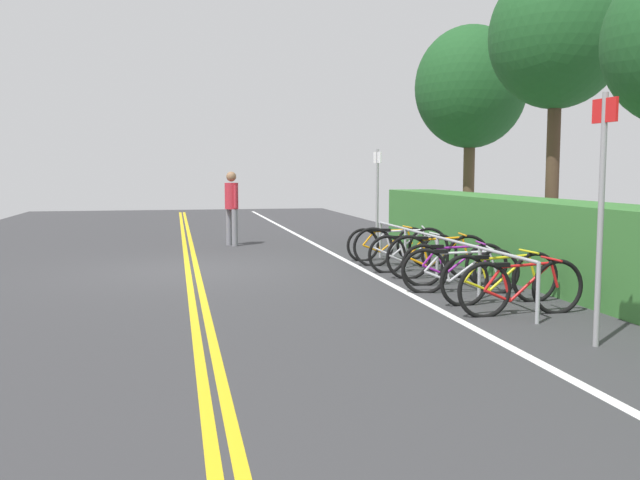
{
  "coord_description": "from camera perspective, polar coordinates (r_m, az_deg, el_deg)",
  "views": [
    {
      "loc": [
        12.7,
        -0.28,
        1.8
      ],
      "look_at": [
        2.07,
        1.92,
        0.72
      ],
      "focal_mm": 39.39,
      "sensor_mm": 36.0,
      "label": 1
    }
  ],
  "objects": [
    {
      "name": "sign_post_near",
      "position": [
        15.31,
        4.67,
        4.02
      ],
      "size": [
        0.36,
        0.08,
        2.25
      ],
      "color": "gray",
      "rests_on": "ground_plane"
    },
    {
      "name": "ground_plane",
      "position": [
        12.83,
        -10.33,
        -2.57
      ],
      "size": [
        39.78,
        13.13,
        0.05
      ],
      "primitive_type": "cube",
      "color": "#353538"
    },
    {
      "name": "bicycle_0",
      "position": [
        14.13,
        5.51,
        -0.31
      ],
      "size": [
        0.46,
        1.73,
        0.7
      ],
      "color": "black",
      "rests_on": "ground_plane"
    },
    {
      "name": "bike_rack",
      "position": [
        11.48,
        9.52,
        -0.52
      ],
      "size": [
        6.5,
        0.05,
        0.75
      ],
      "color": "#9EA0A5",
      "rests_on": "ground_plane"
    },
    {
      "name": "tree_mid",
      "position": [
        14.23,
        18.69,
        15.33
      ],
      "size": [
        2.5,
        2.5,
        5.63
      ],
      "color": "#473323",
      "rests_on": "ground_plane"
    },
    {
      "name": "centre_line_yellow_inner",
      "position": [
        12.83,
        -10.68,
        -2.46
      ],
      "size": [
        35.8,
        0.1,
        0.0
      ],
      "primitive_type": "cube",
      "color": "gold",
      "rests_on": "ground_plane"
    },
    {
      "name": "bicycle_6",
      "position": [
        9.78,
        14.42,
        -3.03
      ],
      "size": [
        0.46,
        1.79,
        0.74
      ],
      "color": "black",
      "rests_on": "ground_plane"
    },
    {
      "name": "centre_line_yellow_outer",
      "position": [
        12.83,
        -9.97,
        -2.44
      ],
      "size": [
        35.8,
        0.1,
        0.0
      ],
      "primitive_type": "cube",
      "color": "gold",
      "rests_on": "ground_plane"
    },
    {
      "name": "sign_post_far",
      "position": [
        7.59,
        21.9,
        3.23
      ],
      "size": [
        0.36,
        0.06,
        2.57
      ],
      "color": "gray",
      "rests_on": "ground_plane"
    },
    {
      "name": "tree_near_left",
      "position": [
        17.73,
        12.14,
        11.99
      ],
      "size": [
        2.69,
        2.69,
        5.27
      ],
      "color": "brown",
      "rests_on": "ground_plane"
    },
    {
      "name": "bicycle_4",
      "position": [
        11.19,
        10.87,
        -1.95
      ],
      "size": [
        0.46,
        1.7,
        0.71
      ],
      "color": "black",
      "rests_on": "ground_plane"
    },
    {
      "name": "bicycle_3",
      "position": [
        11.84,
        9.57,
        -1.34
      ],
      "size": [
        0.46,
        1.75,
        0.78
      ],
      "color": "black",
      "rests_on": "ground_plane"
    },
    {
      "name": "bicycle_5",
      "position": [
        10.48,
        11.32,
        -2.47
      ],
      "size": [
        0.56,
        1.7,
        0.71
      ],
      "color": "black",
      "rests_on": "ground_plane"
    },
    {
      "name": "bicycle_7",
      "position": [
        9.08,
        16.04,
        -3.75
      ],
      "size": [
        0.46,
        1.72,
        0.74
      ],
      "color": "black",
      "rests_on": "ground_plane"
    },
    {
      "name": "hedge_backdrop",
      "position": [
        10.9,
        20.74,
        -0.68
      ],
      "size": [
        15.45,
        1.16,
        1.32
      ],
      "primitive_type": "cube",
      "color": "#387533",
      "rests_on": "ground_plane"
    },
    {
      "name": "bicycle_1",
      "position": [
        13.25,
        6.56,
        -0.55
      ],
      "size": [
        0.59,
        1.75,
        0.78
      ],
      "color": "black",
      "rests_on": "ground_plane"
    },
    {
      "name": "bicycle_2",
      "position": [
        12.52,
        7.58,
        -1.07
      ],
      "size": [
        0.46,
        1.67,
        0.72
      ],
      "color": "black",
      "rests_on": "ground_plane"
    },
    {
      "name": "pedestrian",
      "position": [
        16.84,
        -7.2,
        3.02
      ],
      "size": [
        0.46,
        0.32,
        1.77
      ],
      "color": "slate",
      "rests_on": "ground_plane"
    },
    {
      "name": "bike_lane_stripe_white",
      "position": [
        13.25,
        2.93,
        -2.11
      ],
      "size": [
        35.8,
        0.12,
        0.0
      ],
      "primitive_type": "cube",
      "color": "white",
      "rests_on": "ground_plane"
    }
  ]
}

